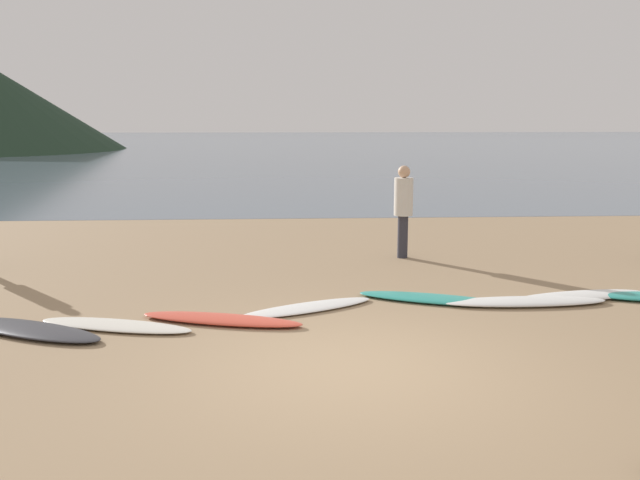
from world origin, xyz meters
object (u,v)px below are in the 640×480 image
(surfboard_3, at_px, (221,319))
(surfboard_4, at_px, (307,308))
(surfboard_7, at_px, (581,296))
(person_1, at_px, (403,204))
(surfboard_5, at_px, (434,299))
(surfboard_6, at_px, (525,301))
(surfboard_2, at_px, (116,325))
(surfboard_1, at_px, (30,330))

(surfboard_3, bearing_deg, surfboard_4, 41.64)
(surfboard_3, xyz_separation_m, surfboard_7, (5.43, 0.96, -0.01))
(person_1, bearing_deg, surfboard_7, -6.93)
(surfboard_3, relative_size, surfboard_5, 0.98)
(surfboard_6, xyz_separation_m, surfboard_7, (1.00, 0.31, -0.01))
(surfboard_3, distance_m, surfboard_7, 5.51)
(surfboard_4, height_order, person_1, person_1)
(surfboard_5, distance_m, surfboard_6, 1.32)
(surfboard_3, distance_m, person_1, 5.38)
(surfboard_2, xyz_separation_m, surfboard_5, (4.51, 1.06, 0.01))
(surfboard_2, height_order, person_1, person_1)
(surfboard_5, bearing_deg, surfboard_3, -142.59)
(surfboard_1, height_order, surfboard_4, surfboard_1)
(surfboard_1, height_order, person_1, person_1)
(surfboard_5, xyz_separation_m, person_1, (0.09, 3.28, 1.03))
(surfboard_3, bearing_deg, surfboard_5, 32.46)
(surfboard_1, bearing_deg, surfboard_2, 36.09)
(person_1, bearing_deg, surfboard_3, -78.94)
(surfboard_3, distance_m, surfboard_4, 1.31)
(surfboard_2, height_order, surfboard_6, surfboard_6)
(surfboard_6, bearing_deg, surfboard_3, -172.19)
(person_1, bearing_deg, surfboard_2, -88.04)
(surfboard_2, bearing_deg, surfboard_7, 26.39)
(surfboard_2, distance_m, surfboard_6, 5.86)
(surfboard_5, bearing_deg, surfboard_6, 10.37)
(surfboard_4, relative_size, surfboard_7, 0.98)
(surfboard_1, height_order, surfboard_5, surfboard_1)
(surfboard_1, bearing_deg, surfboard_3, 34.66)
(surfboard_5, height_order, surfboard_6, surfboard_6)
(surfboard_4, bearing_deg, surfboard_6, -24.31)
(surfboard_3, bearing_deg, surfboard_7, 26.41)
(surfboard_1, xyz_separation_m, person_1, (5.64, 4.51, 1.02))
(surfboard_1, distance_m, person_1, 7.30)
(surfboard_3, height_order, surfboard_6, same)
(surfboard_2, relative_size, surfboard_6, 0.88)
(surfboard_3, height_order, surfboard_7, surfboard_3)
(surfboard_2, distance_m, surfboard_7, 6.90)
(surfboard_4, distance_m, surfboard_7, 4.26)
(surfboard_1, distance_m, surfboard_2, 1.06)
(surfboard_1, relative_size, person_1, 1.25)
(surfboard_7, bearing_deg, surfboard_4, 175.10)
(surfboard_3, relative_size, surfboard_4, 1.07)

